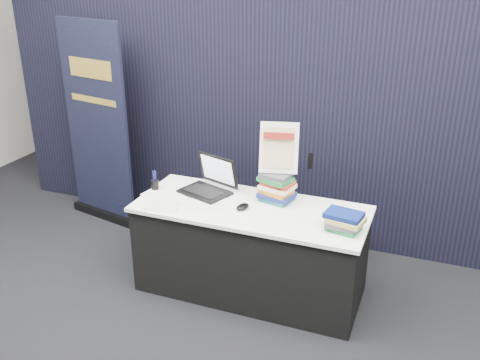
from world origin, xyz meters
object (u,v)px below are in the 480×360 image
laptop (207,183)px  stacking_chair (323,200)px  pullup_banner (98,136)px  book_stack_short (344,222)px  book_stack_tall (277,187)px  info_sign (279,148)px  display_table (251,249)px

laptop → stacking_chair: 1.14m
laptop → pullup_banner: pullup_banner is taller
book_stack_short → stacking_chair: 1.12m
book_stack_tall → book_stack_short: book_stack_tall is taller
laptop → pullup_banner: size_ratio=0.23×
stacking_chair → book_stack_short: bearing=-75.8°
laptop → book_stack_tall: 0.59m
stacking_chair → info_sign: bearing=-114.8°
laptop → book_stack_tall: laptop is taller
info_sign → pullup_banner: pullup_banner is taller
info_sign → stacking_chair: size_ratio=0.46×
display_table → info_sign: bearing=56.9°
book_stack_short → book_stack_tall: bearing=152.8°
book_stack_short → info_sign: (-0.59, 0.34, 0.36)m
laptop → stacking_chair: (0.81, 0.73, -0.33)m
laptop → info_sign: info_sign is taller
stacking_chair → pullup_banner: bearing=179.1°
book_stack_short → stacking_chair: (-0.37, 1.00, -0.33)m
laptop → info_sign: 0.69m
book_stack_tall → book_stack_short: (0.59, -0.31, -0.05)m
book_stack_tall → book_stack_short: size_ratio=1.08×
display_table → info_sign: size_ratio=4.45×
display_table → book_stack_tall: bearing=52.8°
book_stack_tall → pullup_banner: bearing=166.0°
laptop → display_table: bearing=-1.3°
info_sign → stacking_chair: (0.23, 0.67, -0.68)m
book_stack_short → pullup_banner: bearing=162.8°
info_sign → pullup_banner: size_ratio=0.20×
display_table → book_stack_tall: (0.14, 0.19, 0.49)m
info_sign → stacking_chair: info_sign is taller
book_stack_tall → book_stack_short: bearing=-27.2°
book_stack_tall → pullup_banner: pullup_banner is taller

